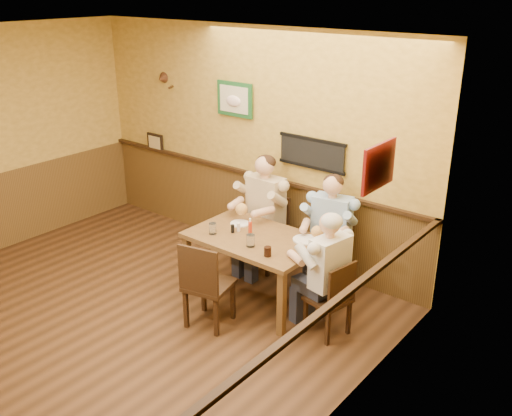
{
  "coord_description": "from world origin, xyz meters",
  "views": [
    {
      "loc": [
        4.32,
        -2.77,
        3.27
      ],
      "look_at": [
        0.94,
        1.45,
        1.1
      ],
      "focal_mm": 40.0,
      "sensor_mm": 36.0,
      "label": 1
    }
  ],
  "objects_px": {
    "chair_back_right": "(330,253)",
    "diner_tan_shirt": "(266,219)",
    "chair_right_end": "(328,297)",
    "salt_shaker": "(238,227)",
    "diner_blue_polo": "(331,238)",
    "chair_back_left": "(266,233)",
    "water_glass_left": "(213,229)",
    "chair_near_side": "(209,283)",
    "diner_white_elder": "(329,282)",
    "cola_tumbler": "(268,251)",
    "hot_sauce_bottle": "(250,227)",
    "water_glass_mid": "(251,241)",
    "dining_table": "(255,244)",
    "pepper_shaker": "(233,229)"
  },
  "relations": [
    {
      "from": "chair_back_left",
      "to": "water_glass_mid",
      "type": "distance_m",
      "value": 1.07
    },
    {
      "from": "water_glass_left",
      "to": "chair_right_end",
      "type": "bearing_deg",
      "value": 6.83
    },
    {
      "from": "diner_white_elder",
      "to": "diner_tan_shirt",
      "type": "bearing_deg",
      "value": -107.59
    },
    {
      "from": "chair_back_left",
      "to": "water_glass_left",
      "type": "height_order",
      "value": "chair_back_left"
    },
    {
      "from": "chair_right_end",
      "to": "salt_shaker",
      "type": "relative_size",
      "value": 8.55
    },
    {
      "from": "diner_white_elder",
      "to": "pepper_shaker",
      "type": "xyz_separation_m",
      "value": [
        -1.21,
        -0.01,
        0.22
      ]
    },
    {
      "from": "chair_back_left",
      "to": "diner_blue_polo",
      "type": "distance_m",
      "value": 0.88
    },
    {
      "from": "chair_back_right",
      "to": "water_glass_mid",
      "type": "distance_m",
      "value": 1.09
    },
    {
      "from": "cola_tumbler",
      "to": "salt_shaker",
      "type": "relative_size",
      "value": 1.03
    },
    {
      "from": "chair_back_left",
      "to": "cola_tumbler",
      "type": "relative_size",
      "value": 9.28
    },
    {
      "from": "chair_back_right",
      "to": "diner_tan_shirt",
      "type": "bearing_deg",
      "value": 174.13
    },
    {
      "from": "water_glass_left",
      "to": "diner_tan_shirt",
      "type": "bearing_deg",
      "value": 88.15
    },
    {
      "from": "diner_tan_shirt",
      "to": "salt_shaker",
      "type": "xyz_separation_m",
      "value": [
        0.14,
        -0.66,
        0.16
      ]
    },
    {
      "from": "diner_tan_shirt",
      "to": "water_glass_mid",
      "type": "bearing_deg",
      "value": -59.59
    },
    {
      "from": "dining_table",
      "to": "diner_tan_shirt",
      "type": "xyz_separation_m",
      "value": [
        -0.36,
        0.65,
        -0.02
      ]
    },
    {
      "from": "chair_right_end",
      "to": "chair_near_side",
      "type": "height_order",
      "value": "chair_near_side"
    },
    {
      "from": "water_glass_mid",
      "to": "diner_tan_shirt",
      "type": "bearing_deg",
      "value": 118.86
    },
    {
      "from": "chair_back_right",
      "to": "water_glass_mid",
      "type": "height_order",
      "value": "water_glass_mid"
    },
    {
      "from": "chair_back_left",
      "to": "diner_tan_shirt",
      "type": "height_order",
      "value": "diner_tan_shirt"
    },
    {
      "from": "chair_right_end",
      "to": "diner_white_elder",
      "type": "bearing_deg",
      "value": 180.0
    },
    {
      "from": "chair_right_end",
      "to": "diner_white_elder",
      "type": "height_order",
      "value": "diner_white_elder"
    },
    {
      "from": "diner_white_elder",
      "to": "pepper_shaker",
      "type": "height_order",
      "value": "diner_white_elder"
    },
    {
      "from": "salt_shaker",
      "to": "pepper_shaker",
      "type": "height_order",
      "value": "salt_shaker"
    },
    {
      "from": "dining_table",
      "to": "pepper_shaker",
      "type": "relative_size",
      "value": 15.2
    },
    {
      "from": "chair_near_side",
      "to": "cola_tumbler",
      "type": "height_order",
      "value": "chair_near_side"
    },
    {
      "from": "chair_near_side",
      "to": "diner_white_elder",
      "type": "xyz_separation_m",
      "value": [
        1.02,
        0.6,
        0.11
      ]
    },
    {
      "from": "water_glass_left",
      "to": "water_glass_mid",
      "type": "distance_m",
      "value": 0.51
    },
    {
      "from": "cola_tumbler",
      "to": "hot_sauce_bottle",
      "type": "xyz_separation_m",
      "value": [
        -0.45,
        0.29,
        0.04
      ]
    },
    {
      "from": "diner_blue_polo",
      "to": "hot_sauce_bottle",
      "type": "distance_m",
      "value": 0.94
    },
    {
      "from": "hot_sauce_bottle",
      "to": "pepper_shaker",
      "type": "bearing_deg",
      "value": -154.76
    },
    {
      "from": "diner_blue_polo",
      "to": "chair_right_end",
      "type": "bearing_deg",
      "value": -69.58
    },
    {
      "from": "water_glass_left",
      "to": "hot_sauce_bottle",
      "type": "distance_m",
      "value": 0.4
    },
    {
      "from": "chair_back_left",
      "to": "salt_shaker",
      "type": "relative_size",
      "value": 9.52
    },
    {
      "from": "chair_near_side",
      "to": "chair_back_right",
      "type": "bearing_deg",
      "value": -124.82
    },
    {
      "from": "dining_table",
      "to": "chair_back_left",
      "type": "relative_size",
      "value": 1.57
    },
    {
      "from": "water_glass_left",
      "to": "salt_shaker",
      "type": "relative_size",
      "value": 1.29
    },
    {
      "from": "water_glass_left",
      "to": "salt_shaker",
      "type": "bearing_deg",
      "value": 53.16
    },
    {
      "from": "water_glass_mid",
      "to": "chair_back_left",
      "type": "bearing_deg",
      "value": 118.86
    },
    {
      "from": "dining_table",
      "to": "hot_sauce_bottle",
      "type": "height_order",
      "value": "hot_sauce_bottle"
    },
    {
      "from": "chair_back_left",
      "to": "cola_tumbler",
      "type": "height_order",
      "value": "chair_back_left"
    },
    {
      "from": "water_glass_left",
      "to": "salt_shaker",
      "type": "height_order",
      "value": "water_glass_left"
    },
    {
      "from": "diner_white_elder",
      "to": "water_glass_left",
      "type": "distance_m",
      "value": 1.39
    },
    {
      "from": "chair_back_left",
      "to": "pepper_shaker",
      "type": "relative_size",
      "value": 9.7
    },
    {
      "from": "water_glass_mid",
      "to": "salt_shaker",
      "type": "height_order",
      "value": "water_glass_mid"
    },
    {
      "from": "chair_back_right",
      "to": "diner_white_elder",
      "type": "relative_size",
      "value": 0.74
    },
    {
      "from": "chair_back_left",
      "to": "diner_blue_polo",
      "type": "relative_size",
      "value": 0.74
    },
    {
      "from": "chair_back_right",
      "to": "diner_white_elder",
      "type": "bearing_deg",
      "value": -69.58
    },
    {
      "from": "water_glass_mid",
      "to": "salt_shaker",
      "type": "relative_size",
      "value": 1.38
    },
    {
      "from": "diner_white_elder",
      "to": "chair_back_right",
      "type": "bearing_deg",
      "value": -138.3
    },
    {
      "from": "chair_back_left",
      "to": "diner_white_elder",
      "type": "distance_m",
      "value": 1.52
    }
  ]
}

